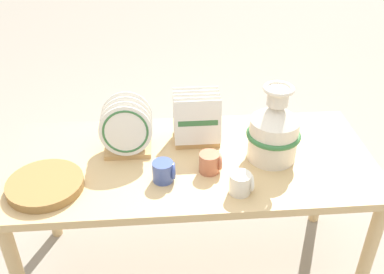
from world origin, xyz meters
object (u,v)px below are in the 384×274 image
Objects in this scene: dish_rack_round_plates at (127,132)px; mug_cobalt_glaze at (164,171)px; ceramic_vase at (274,130)px; wicker_charger_stack at (45,185)px; mug_cream_glaze at (241,183)px; dish_rack_square_plates at (197,122)px; mug_terracotta_glaze at (210,163)px.

mug_cobalt_glaze is (0.15, -0.21, -0.06)m from dish_rack_round_plates.
wicker_charger_stack is (-0.92, -0.14, -0.12)m from ceramic_vase.
wicker_charger_stack is 3.26× the size of mug_cream_glaze.
ceramic_vase reaches higher than dish_rack_square_plates.
dish_rack_round_plates reaches higher than wicker_charger_stack.
dish_rack_round_plates is 2.71× the size of mug_cream_glaze.
ceramic_vase is 1.14× the size of wicker_charger_stack.
dish_rack_square_plates is at bearing 152.23° from ceramic_vase.
mug_cream_glaze is at bearing -70.08° from dish_rack_square_plates.
dish_rack_round_plates is 0.38m from mug_terracotta_glaze.
ceramic_vase is at bearing -8.60° from dish_rack_round_plates.
dish_rack_round_plates is at bearing 171.40° from ceramic_vase.
mug_terracotta_glaze is (-0.27, -0.08, -0.09)m from ceramic_vase.
ceramic_vase reaches higher than mug_cobalt_glaze.
dish_rack_round_plates is at bearing 144.90° from mug_cream_glaze.
mug_cream_glaze is (-0.17, -0.22, -0.09)m from ceramic_vase.
wicker_charger_stack is 0.75m from mug_cream_glaze.
dish_rack_square_plates reaches higher than wicker_charger_stack.
dish_rack_round_plates reaches higher than mug_cream_glaze.
mug_terracotta_glaze is at bearing -164.13° from ceramic_vase.
mug_cream_glaze is at bearing -35.10° from dish_rack_round_plates.
dish_rack_round_plates is (-0.61, 0.09, -0.04)m from ceramic_vase.
mug_cobalt_glaze is at bearing 161.36° from mug_cream_glaze.
mug_cream_glaze is 1.00× the size of mug_terracotta_glaze.
mug_cobalt_glaze is 1.00× the size of mug_terracotta_glaze.
mug_cream_glaze reaches higher than wicker_charger_stack.
mug_cream_glaze is (0.75, -0.08, 0.02)m from wicker_charger_stack.
wicker_charger_stack is at bearing -174.74° from mug_terracotta_glaze.
ceramic_vase is 0.48m from mug_cobalt_glaze.
mug_cream_glaze is at bearing -127.61° from ceramic_vase.
dish_rack_square_plates is at bearing 98.37° from mug_terracotta_glaze.
ceramic_vase is 0.29m from mug_cream_glaze.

